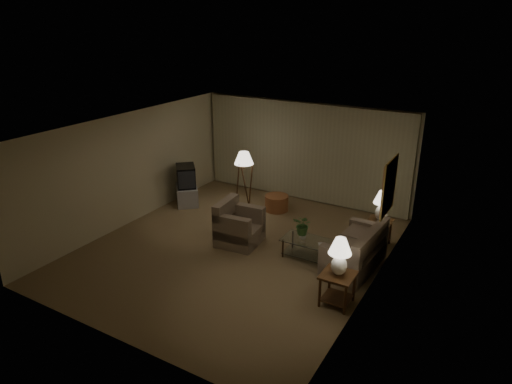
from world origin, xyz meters
TOP-DOWN VIEW (x-y plane):
  - ground at (0.00, 0.00)m, footprint 7.00×7.00m
  - room_shell at (0.02, 1.51)m, footprint 6.04×7.02m
  - sofa at (2.50, 0.50)m, footprint 1.74×1.03m
  - armchair at (-0.07, 0.27)m, footprint 1.08×1.04m
  - side_table_near at (2.65, -0.85)m, footprint 0.56×0.56m
  - side_table_far at (2.65, 1.75)m, footprint 0.51×0.42m
  - table_lamp_near at (2.65, -0.85)m, footprint 0.40×0.40m
  - table_lamp_far at (2.65, 1.75)m, footprint 0.39×0.39m
  - coffee_table at (1.56, 0.40)m, footprint 1.12×0.61m
  - tv_cabinet at (-2.55, 1.52)m, footprint 1.41×1.41m
  - crt_tv at (-2.55, 1.52)m, footprint 1.14×1.14m
  - floor_lamp at (-1.03, 2.03)m, footprint 0.50×0.50m
  - ottoman at (-0.22, 2.33)m, footprint 0.62×0.62m
  - vase at (1.41, 0.40)m, footprint 0.17×0.17m
  - flowers at (1.41, 0.40)m, footprint 0.42×0.37m
  - book at (1.81, 0.30)m, footprint 0.23×0.25m

SIDE VIEW (x-z plane):
  - ground at x=0.00m, z-range 0.00..0.00m
  - ottoman at x=-0.22m, z-range 0.00..0.41m
  - tv_cabinet at x=-2.55m, z-range 0.00..0.50m
  - coffee_table at x=1.56m, z-range 0.07..0.48m
  - sofa at x=2.50m, z-range 0.00..0.72m
  - armchair at x=-0.07m, z-range 0.00..0.78m
  - side_table_far at x=2.65m, z-range 0.10..0.70m
  - side_table_near at x=2.65m, z-range 0.11..0.71m
  - book at x=1.81m, z-range 0.41..0.43m
  - vase at x=1.41m, z-range 0.42..0.56m
  - flowers at x=1.41m, z-range 0.56..1.00m
  - crt_tv at x=-2.55m, z-range 0.50..1.07m
  - floor_lamp at x=-1.03m, z-range 0.04..1.58m
  - table_lamp_far at x=2.65m, z-range 0.66..1.34m
  - table_lamp_near at x=2.65m, z-range 0.66..1.36m
  - room_shell at x=0.02m, z-range 0.39..3.11m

